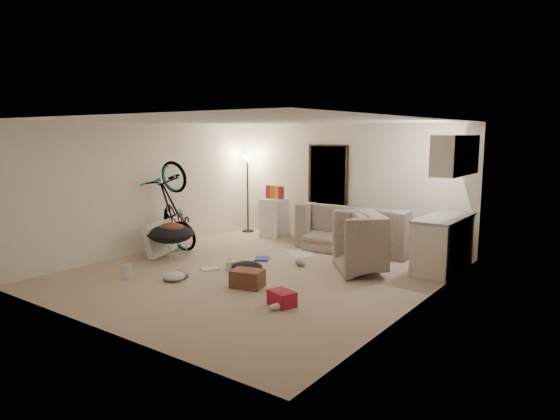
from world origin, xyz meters
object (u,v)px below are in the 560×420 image
Objects in this scene: juicer at (230,265)px; armchair at (381,250)px; floor_lamp at (248,177)px; kitchen_counter at (443,244)px; bicycle at (174,227)px; saucer_chair at (171,238)px; drink_case_b at (282,298)px; sofa at (356,233)px; tv_box at (162,238)px; drink_case_a at (247,279)px; mini_fridge at (274,218)px.

armchair is at bearing 33.63° from juicer.
kitchen_counter is (4.83, -0.65, -0.87)m from floor_lamp.
bicycle is at bearing 64.58° from armchair.
armchair is at bearing -78.83° from bicycle.
saucer_chair is 4.10× the size of juicer.
armchair is at bearing -18.64° from floor_lamp.
drink_case_b is (-1.15, -3.07, -0.34)m from kitchen_counter.
drink_case_b is at bearing -113.86° from bicycle.
tv_box is at bearing 38.87° from sofa.
drink_case_a is (2.32, -0.57, -0.24)m from saucer_chair.
saucer_chair reaches higher than drink_case_b.
bicycle is at bearing 177.47° from drink_case_b.
armchair is 4.16m from tv_box.
armchair is 1.27× the size of saucer_chair.
armchair is at bearing 99.10° from drink_case_b.
drink_case_b is (3.58, -1.01, -0.22)m from tv_box.
armchair is 2.57m from juicer.
mini_fridge is 2.72m from saucer_chair.
mini_fridge is at bearing 81.68° from saucer_chair.
mini_fridge is at bearing 105.84° from drink_case_a.
saucer_chair is at bearing -29.81° from tv_box.
sofa reaches higher than drink_case_b.
bicycle is (0.10, -2.40, -0.83)m from floor_lamp.
juicer is at bearing 83.37° from armchair.
juicer is (-0.87, 0.59, -0.05)m from drink_case_a.
armchair is 0.62× the size of bicycle.
saucer_chair is at bearing -153.90° from kitchen_counter.
kitchen_counter reaches higher than mini_fridge.
bicycle reaches higher than sofa.
saucer_chair is (-2.50, -2.59, 0.04)m from sofa.
tv_box is (-0.36, 0.08, -0.05)m from saucer_chair.
juicer is (-2.12, -1.41, -0.28)m from armchair.
bicycle is 2.86m from drink_case_a.
sofa reaches higher than drink_case_a.
juicer is (1.45, 0.02, -0.28)m from saucer_chair.
armchair is 3.85m from saucer_chair.
saucer_chair is at bearing -179.27° from juicer.
drink_case_b is (3.58, -1.32, -0.37)m from bicycle.
floor_lamp is at bearing 114.88° from drink_case_a.
sofa is at bearing 166.46° from kitchen_counter.
sofa is at bearing 71.94° from drink_case_a.
kitchen_counter is 1.55× the size of tv_box.
drink_case_a is at bearing -60.78° from mini_fridge.
sofa is 1.58m from armchair.
mini_fridge is 4.60m from drink_case_b.
floor_lamp is 2.54m from bicycle.
mini_fridge reaches higher than drink_case_a.
tv_box is 3.72m from drink_case_b.
mini_fridge is 3.79m from drink_case_a.
floor_lamp is 4.51m from drink_case_a.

